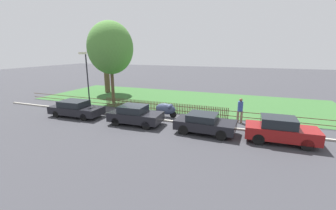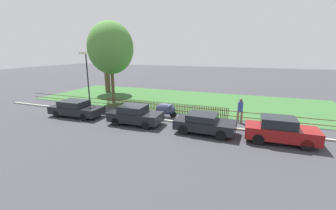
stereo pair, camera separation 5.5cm
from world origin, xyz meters
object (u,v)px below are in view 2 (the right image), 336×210
parked_car_black_saloon (135,115)px  tree_behind_motorcycle (111,48)px  street_lamp (87,74)px  parked_car_silver_hatchback (76,108)px  tree_nearest_kerb (105,49)px  parked_car_navy_estate (204,123)px  parked_car_red_compact (280,130)px  covered_motorcycle (166,109)px  pedestrian_near_fence (240,109)px

parked_car_black_saloon → tree_behind_motorcycle: bearing=133.8°
parked_car_black_saloon → street_lamp: bearing=159.9°
parked_car_silver_hatchback → tree_nearest_kerb: (-4.15, 10.08, 4.83)m
parked_car_navy_estate → tree_behind_motorcycle: (-10.73, 5.42, 4.83)m
parked_car_red_compact → covered_motorcycle: size_ratio=2.08×
tree_nearest_kerb → parked_car_navy_estate: bearing=-34.3°
covered_motorcycle → street_lamp: street_lamp is taller
parked_car_silver_hatchback → tree_behind_motorcycle: tree_behind_motorcycle is taller
parked_car_navy_estate → street_lamp: bearing=172.2°
parked_car_black_saloon → tree_nearest_kerb: tree_nearest_kerb is taller
parked_car_silver_hatchback → covered_motorcycle: size_ratio=2.30×
parked_car_navy_estate → covered_motorcycle: parked_car_navy_estate is taller
parked_car_black_saloon → tree_nearest_kerb: 14.77m
parked_car_navy_estate → parked_car_red_compact: (4.45, 0.02, 0.09)m
parked_car_silver_hatchback → street_lamp: 3.22m
parked_car_black_saloon → tree_behind_motorcycle: size_ratio=0.48×
parked_car_silver_hatchback → street_lamp: (-0.23, 1.84, 2.62)m
parked_car_red_compact → pedestrian_near_fence: (-2.45, 3.05, 0.28)m
parked_car_navy_estate → parked_car_silver_hatchback: bearing=-178.2°
street_lamp → pedestrian_near_fence: bearing=5.4°
covered_motorcycle → tree_behind_motorcycle: tree_behind_motorcycle is taller
parked_car_red_compact → parked_car_navy_estate: bearing=178.5°
tree_nearest_kerb → tree_behind_motorcycle: tree_behind_motorcycle is taller
tree_nearest_kerb → street_lamp: tree_nearest_kerb is taller
street_lamp → parked_car_black_saloon: bearing=-18.0°
parked_car_red_compact → pedestrian_near_fence: pedestrian_near_fence is taller
parked_car_red_compact → tree_nearest_kerb: (-19.23, 10.07, 4.72)m
covered_motorcycle → tree_nearest_kerb: 14.27m
parked_car_black_saloon → covered_motorcycle: (1.44, 2.52, -0.04)m
parked_car_black_saloon → parked_car_silver_hatchback: bearing=177.7°
parked_car_red_compact → tree_behind_motorcycle: 16.79m
tree_behind_motorcycle → pedestrian_near_fence: size_ratio=4.33×
parked_car_black_saloon → pedestrian_near_fence: size_ratio=2.08×
parked_car_red_compact → tree_behind_motorcycle: (-15.17, 5.40, 4.74)m
parked_car_navy_estate → tree_behind_motorcycle: size_ratio=0.48×
parked_car_black_saloon → street_lamp: (-5.74, 1.86, 2.58)m
parked_car_red_compact → tree_behind_motorcycle: bearing=158.6°
parked_car_navy_estate → tree_nearest_kerb: 18.53m
parked_car_red_compact → parked_car_silver_hatchback: bearing=178.2°
pedestrian_near_fence → street_lamp: street_lamp is taller
covered_motorcycle → parked_car_navy_estate: bearing=-28.7°
parked_car_silver_hatchback → pedestrian_near_fence: (12.63, 3.06, 0.39)m
parked_car_black_saloon → parked_car_red_compact: parked_car_red_compact is taller
parked_car_silver_hatchback → parked_car_navy_estate: parked_car_silver_hatchback is taller
parked_car_silver_hatchback → parked_car_red_compact: size_ratio=1.10×
parked_car_red_compact → tree_behind_motorcycle: tree_behind_motorcycle is taller
pedestrian_near_fence → tree_nearest_kerb: bearing=-31.6°
tree_behind_motorcycle → street_lamp: size_ratio=1.57×
covered_motorcycle → tree_nearest_kerb: (-11.10, 7.58, 4.82)m
parked_car_black_saloon → parked_car_navy_estate: bearing=-2.0°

